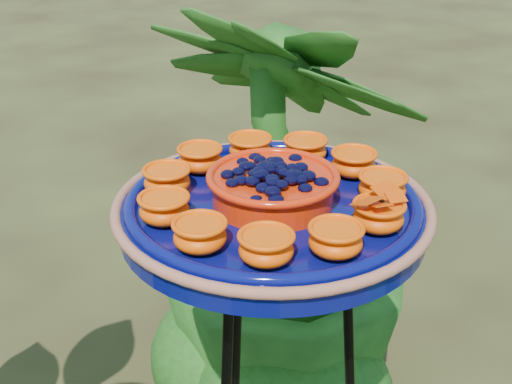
# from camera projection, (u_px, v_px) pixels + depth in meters

# --- Properties ---
(feeder_dish) EXTENTS (0.51, 0.51, 0.09)m
(feeder_dish) POSITION_uv_depth(u_px,v_px,m) (273.00, 204.00, 0.92)
(feeder_dish) COLOR #070B54
(feeder_dish) RESTS_ON tripod_stand
(shrub_back_right) EXTENTS (0.68, 0.68, 0.99)m
(shrub_back_right) POSITION_uv_depth(u_px,v_px,m) (288.00, 227.00, 1.54)
(shrub_back_right) COLOR #184712
(shrub_back_right) RESTS_ON ground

